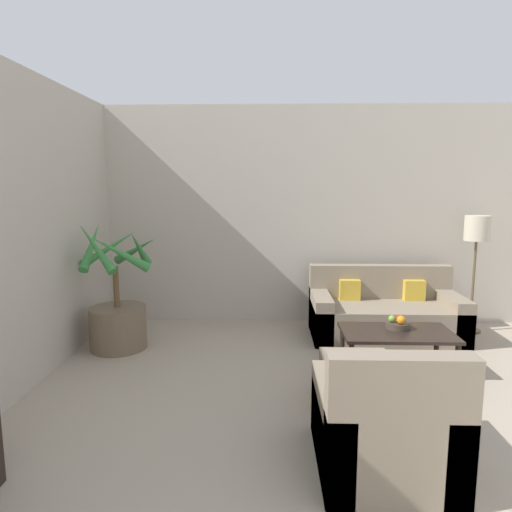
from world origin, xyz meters
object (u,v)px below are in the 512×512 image
object	(u,v)px
sofa_loveseat	(384,314)
coffee_table	(397,336)
apple_red	(399,318)
apple_green	(392,319)
potted_palm	(118,312)
floor_lamp	(477,236)
fruit_bowl	(398,325)
armchair	(383,428)
orange_fruit	(401,320)
ottoman	(356,380)

from	to	relation	value
sofa_loveseat	coffee_table	size ratio (longest dim) A/B	1.64
apple_red	apple_green	xyz separation A→B (m)	(-0.08, -0.03, 0.00)
potted_palm	floor_lamp	bearing A→B (deg)	9.55
sofa_loveseat	floor_lamp	bearing A→B (deg)	9.89
coffee_table	fruit_bowl	distance (m)	0.12
armchair	sofa_loveseat	bearing A→B (deg)	75.92
fruit_bowl	apple_red	size ratio (longest dim) A/B	3.53
apple_red	armchair	world-z (taller)	armchair
sofa_loveseat	coffee_table	world-z (taller)	sofa_loveseat
sofa_loveseat	floor_lamp	size ratio (longest dim) A/B	1.21
fruit_bowl	coffee_table	bearing A→B (deg)	-107.99
sofa_loveseat	apple_red	distance (m)	0.90
floor_lamp	orange_fruit	distance (m)	1.77
coffee_table	orange_fruit	bearing A→B (deg)	35.97
potted_palm	fruit_bowl	size ratio (longest dim) A/B	6.07
potted_palm	floor_lamp	world-z (taller)	floor_lamp
sofa_loveseat	apple_green	xyz separation A→B (m)	(-0.16, -0.91, 0.21)
floor_lamp	fruit_bowl	bearing A→B (deg)	-136.90
orange_fruit	ottoman	distance (m)	0.92
floor_lamp	ottoman	size ratio (longest dim) A/B	2.52
fruit_bowl	apple_red	xyz separation A→B (m)	(0.02, 0.04, 0.06)
floor_lamp	sofa_loveseat	bearing A→B (deg)	-170.11
sofa_loveseat	coffee_table	bearing A→B (deg)	-97.70
fruit_bowl	orange_fruit	bearing A→B (deg)	-78.83
fruit_bowl	potted_palm	bearing A→B (deg)	171.47
potted_palm	sofa_loveseat	xyz separation A→B (m)	(2.94, 0.49, -0.13)
ottoman	floor_lamp	bearing A→B (deg)	47.30
coffee_table	ottoman	distance (m)	0.83
apple_green	armchair	size ratio (longest dim) A/B	0.08
orange_fruit	ottoman	bearing A→B (deg)	-128.10
apple_red	ottoman	size ratio (longest dim) A/B	0.12
sofa_loveseat	fruit_bowl	bearing A→B (deg)	-96.66
floor_lamp	fruit_bowl	distance (m)	1.77
sofa_loveseat	armchair	size ratio (longest dim) A/B	1.94
sofa_loveseat	apple_green	size ratio (longest dim) A/B	24.60
potted_palm	floor_lamp	xyz separation A→B (m)	(4.01, 0.67, 0.75)
fruit_bowl	orange_fruit	distance (m)	0.09
potted_palm	armchair	world-z (taller)	potted_palm
floor_lamp	armchair	bearing A→B (deg)	-122.03
sofa_loveseat	armchair	world-z (taller)	armchair
potted_palm	ottoman	world-z (taller)	potted_palm
floor_lamp	potted_palm	bearing A→B (deg)	-170.45
apple_red	orange_fruit	bearing A→B (deg)	-95.06
fruit_bowl	apple_green	world-z (taller)	apple_green
apple_red	sofa_loveseat	bearing A→B (deg)	84.36
armchair	fruit_bowl	bearing A→B (deg)	71.94
floor_lamp	apple_red	world-z (taller)	floor_lamp
apple_red	armchair	size ratio (longest dim) A/B	0.07
coffee_table	armchair	xyz separation A→B (m)	(-0.50, -1.54, -0.06)
floor_lamp	armchair	world-z (taller)	floor_lamp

